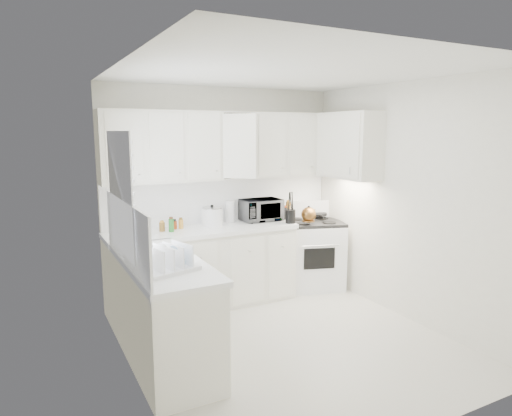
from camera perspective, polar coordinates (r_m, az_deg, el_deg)
floor at (r=4.72m, az=4.09°, el=-16.43°), size 3.20×3.20×0.00m
ceiling at (r=4.28m, az=4.53°, el=16.67°), size 3.20×3.20×0.00m
wall_back at (r=5.72m, az=-4.17°, el=1.83°), size 3.00×0.00×3.00m
wall_front at (r=3.11m, az=20.10°, el=-5.38°), size 3.00×0.00×3.00m
wall_left at (r=3.76m, az=-15.54°, el=-2.59°), size 0.00×3.20×3.20m
wall_right at (r=5.25m, az=18.35°, el=0.67°), size 0.00×3.20×3.20m
window_blinds at (r=4.06m, az=-16.47°, el=1.83°), size 0.06×0.96×1.06m
lower_cabinets_back at (r=5.49m, az=-6.58°, el=-7.64°), size 2.22×0.60×0.90m
lower_cabinets_left at (r=4.27m, az=-11.56°, el=-12.94°), size 0.60×1.60×0.90m
countertop_back at (r=5.36m, az=-6.64°, el=-2.82°), size 2.24×0.64×0.05m
countertop_left at (r=4.11m, az=-11.65°, el=-6.79°), size 0.64×1.62×0.05m
backsplash_back at (r=5.72m, az=-4.12°, el=1.07°), size 2.98×0.02×0.55m
backsplash_left at (r=3.97m, az=-15.96°, el=-3.09°), size 0.02×1.60×0.55m
upper_cabinets_back at (r=5.55m, az=-3.52°, el=3.67°), size 3.00×0.33×0.80m
upper_cabinets_right at (r=5.72m, az=11.40°, el=3.68°), size 0.33×0.90×0.80m
sink at (r=4.40m, az=-12.97°, el=-3.80°), size 0.42×0.38×0.30m
stove at (r=6.10m, az=7.09°, el=-4.65°), size 0.90×0.82×1.15m
tea_kettle at (r=5.78m, az=6.62°, el=-0.67°), size 0.27×0.24×0.22m
frying_pan at (r=6.25m, az=7.69°, el=-0.68°), size 0.37×0.50×0.04m
microwave at (r=5.75m, az=0.63°, el=0.06°), size 0.49×0.28×0.33m
rice_cooker at (r=5.48m, az=-5.53°, el=-0.91°), size 0.32×0.32×0.25m
paper_towel at (r=5.66m, az=-3.28°, el=-0.44°), size 0.12×0.12×0.27m
utensil_crock at (r=5.60m, az=4.35°, el=0.12°), size 0.17×0.17×0.40m
dish_rack at (r=3.77m, az=-11.03°, el=-5.96°), size 0.51×0.44×0.24m
spice_left_0 at (r=5.32m, az=-11.79°, el=-2.05°), size 0.06×0.06×0.13m
spice_left_1 at (r=5.26m, az=-10.74°, el=-2.16°), size 0.06×0.06×0.13m
spice_left_2 at (r=5.36m, az=-10.25°, el=-1.91°), size 0.06×0.06×0.13m
spice_left_3 at (r=5.30m, az=-9.18°, el=-2.02°), size 0.06×0.06×0.13m
sauce_right_0 at (r=5.89m, az=1.59°, el=-0.44°), size 0.06×0.06×0.19m
sauce_right_1 at (r=5.86m, az=2.34°, el=-0.48°), size 0.06×0.06×0.19m
sauce_right_2 at (r=5.94m, az=2.51°, el=-0.35°), size 0.06×0.06×0.19m
sauce_right_3 at (r=5.92m, az=3.27°, el=-0.40°), size 0.06×0.06×0.19m
sauce_right_4 at (r=6.00m, az=3.42°, el=-0.27°), size 0.06×0.06×0.19m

